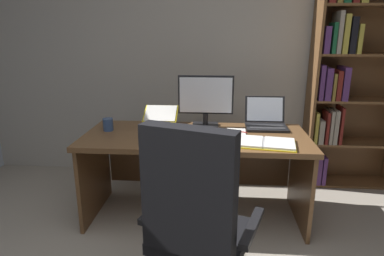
{
  "coord_description": "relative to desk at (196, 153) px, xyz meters",
  "views": [
    {
      "loc": [
        0.21,
        -1.06,
        1.5
      ],
      "look_at": [
        0.02,
        1.41,
        0.78
      ],
      "focal_mm": 31.25,
      "sensor_mm": 36.0,
      "label": 1
    }
  ],
  "objects": [
    {
      "name": "wall_back",
      "position": [
        -0.04,
        0.91,
        0.76
      ],
      "size": [
        5.13,
        0.12,
        2.58
      ],
      "primitive_type": "cube",
      "color": "#B2ADA3",
      "rests_on": "ground"
    },
    {
      "name": "desk",
      "position": [
        0.0,
        0.0,
        0.0
      ],
      "size": [
        1.77,
        0.76,
        0.72
      ],
      "color": "brown",
      "rests_on": "ground"
    },
    {
      "name": "bookshelf",
      "position": [
        1.39,
        0.68,
        0.58
      ],
      "size": [
        0.88,
        0.31,
        2.16
      ],
      "color": "brown",
      "rests_on": "ground"
    },
    {
      "name": "office_chair",
      "position": [
        0.07,
        -1.03,
        -0.07
      ],
      "size": [
        0.7,
        0.62,
        1.08
      ],
      "rotation": [
        0.0,
        0.0,
        -0.32
      ],
      "color": "black",
      "rests_on": "ground"
    },
    {
      "name": "monitor",
      "position": [
        0.07,
        0.17,
        0.41
      ],
      "size": [
        0.47,
        0.16,
        0.44
      ],
      "color": "black",
      "rests_on": "desk"
    },
    {
      "name": "laptop",
      "position": [
        0.58,
        0.18,
        0.24
      ],
      "size": [
        0.34,
        0.32,
        0.24
      ],
      "color": "black",
      "rests_on": "desk"
    },
    {
      "name": "keyboard",
      "position": [
        0.07,
        -0.23,
        0.2
      ],
      "size": [
        0.42,
        0.15,
        0.02
      ],
      "primitive_type": "cube",
      "color": "black",
      "rests_on": "desk"
    },
    {
      "name": "computer_mouse",
      "position": [
        -0.23,
        -0.23,
        0.21
      ],
      "size": [
        0.06,
        0.1,
        0.04
      ],
      "primitive_type": "ellipsoid",
      "color": "black",
      "rests_on": "desk"
    },
    {
      "name": "reading_stand_with_book",
      "position": [
        -0.33,
        0.23,
        0.26
      ],
      "size": [
        0.3,
        0.27,
        0.14
      ],
      "color": "black",
      "rests_on": "desk"
    },
    {
      "name": "open_binder",
      "position": [
        0.51,
        -0.28,
        0.2
      ],
      "size": [
        0.49,
        0.34,
        0.02
      ],
      "rotation": [
        0.0,
        0.0,
        -0.16
      ],
      "color": "yellow",
      "rests_on": "desk"
    },
    {
      "name": "notepad",
      "position": [
        0.32,
        -0.01,
        0.19
      ],
      "size": [
        0.16,
        0.22,
        0.01
      ],
      "primitive_type": "cube",
      "rotation": [
        0.0,
        0.0,
        -0.05
      ],
      "color": "white",
      "rests_on": "desk"
    },
    {
      "name": "pen",
      "position": [
        0.34,
        -0.01,
        0.2
      ],
      "size": [
        0.13,
        0.06,
        0.01
      ],
      "primitive_type": "cylinder",
      "rotation": [
        0.0,
        1.57,
        -0.39
      ],
      "color": "maroon",
      "rests_on": "notepad"
    },
    {
      "name": "coffee_mug",
      "position": [
        -0.72,
        -0.02,
        0.24
      ],
      "size": [
        0.08,
        0.08,
        0.1
      ],
      "primitive_type": "cylinder",
      "color": "#334C7A",
      "rests_on": "desk"
    }
  ]
}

